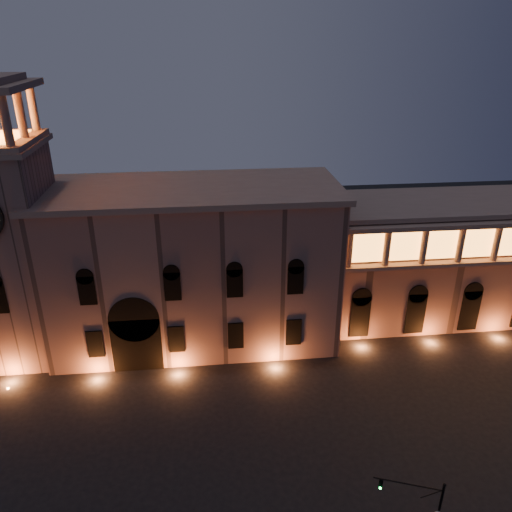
% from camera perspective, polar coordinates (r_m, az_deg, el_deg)
% --- Properties ---
extents(ground, '(160.00, 160.00, 0.00)m').
position_cam_1_polar(ground, '(41.80, -3.56, -25.37)').
color(ground, black).
rests_on(ground, ground).
extents(government_building, '(30.80, 12.80, 17.60)m').
position_cam_1_polar(government_building, '(54.22, -7.17, -1.13)').
color(government_building, '#856157').
rests_on(government_building, ground).
extents(clock_tower, '(9.80, 9.80, 32.40)m').
position_cam_1_polar(clock_tower, '(55.54, -26.74, 1.17)').
color(clock_tower, '#856157').
rests_on(clock_tower, ground).
extents(colonnade_wing, '(40.60, 11.50, 14.50)m').
position_cam_1_polar(colonnade_wing, '(65.32, 24.31, -0.06)').
color(colonnade_wing, '#805C52').
rests_on(colonnade_wing, ground).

